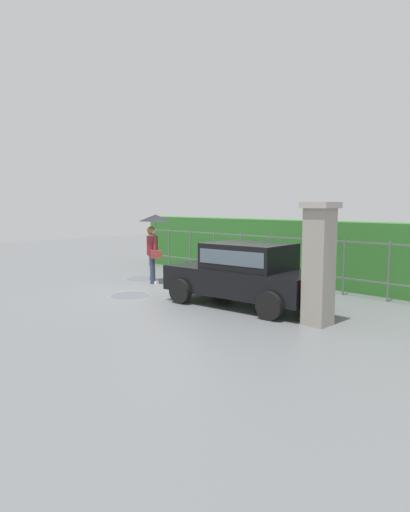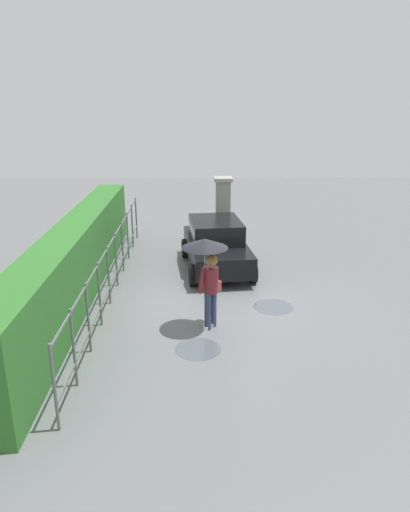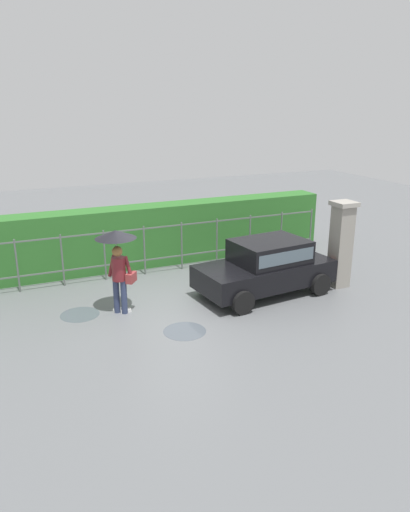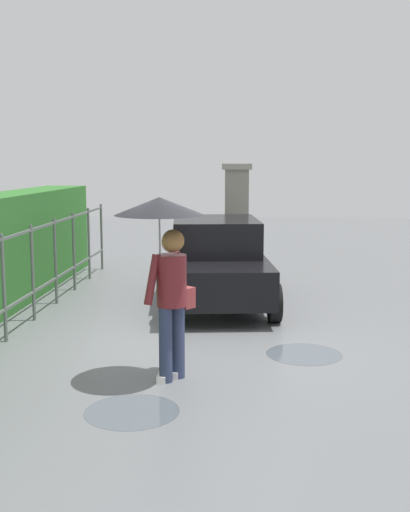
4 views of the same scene
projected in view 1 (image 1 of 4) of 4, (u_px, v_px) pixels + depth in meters
The scene contains 8 objects.
ground_plane at pixel (171, 291), 12.49m from camera, with size 40.00×40.00×0.00m, color slate.
car at pixel (245, 272), 10.62m from camera, with size 3.87×2.17×1.48m.
pedestrian at pixel (154, 232), 13.59m from camera, with size 1.00×1.00×2.08m.
gate_pillar at pixel (319, 263), 8.81m from camera, with size 0.60×0.60×2.42m.
fence_section at pixel (255, 255), 13.94m from camera, with size 10.77×0.05×1.50m.
hedge_row at pixel (273, 249), 14.56m from camera, with size 11.72×0.90×1.90m, color #2D6B28.
puddle_near at pixel (130, 295), 11.86m from camera, with size 0.98×0.98×0.00m, color #4C545B.
puddle_far at pixel (142, 278), 14.61m from camera, with size 0.95×0.95×0.00m, color #4C545B.
Camera 1 is at (9.44, -7.95, 2.36)m, focal length 31.69 mm.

